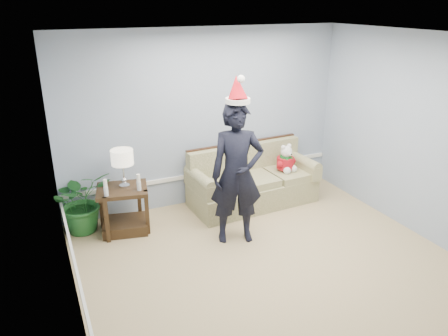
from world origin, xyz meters
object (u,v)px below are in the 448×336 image
side_table (124,214)px  houseplant (82,201)px  table_lamp (122,159)px  sofa (251,183)px  man (237,174)px  teddy_bear (286,161)px

side_table → houseplant: size_ratio=0.87×
side_table → table_lamp: 0.81m
side_table → sofa: bearing=2.6°
table_lamp → man: (1.29, -0.87, -0.12)m
table_lamp → teddy_bear: (2.56, -0.03, -0.42)m
side_table → table_lamp: table_lamp is taller
houseplant → sofa: bearing=-3.5°
side_table → table_lamp: size_ratio=1.45×
houseplant → teddy_bear: size_ratio=1.98×
sofa → teddy_bear: teddy_bear is taller
sofa → table_lamp: size_ratio=3.77×
table_lamp → houseplant: (-0.56, 0.22, -0.61)m
man → table_lamp: bearing=161.9°
houseplant → teddy_bear: bearing=-4.6°
side_table → houseplant: (-0.51, 0.25, 0.19)m
man → sofa: bearing=68.6°
sofa → man: 1.33m
side_table → houseplant: houseplant is taller
side_table → teddy_bear: 2.64m
sofa → side_table: sofa is taller
man → teddy_bear: man is taller
houseplant → man: man is taller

